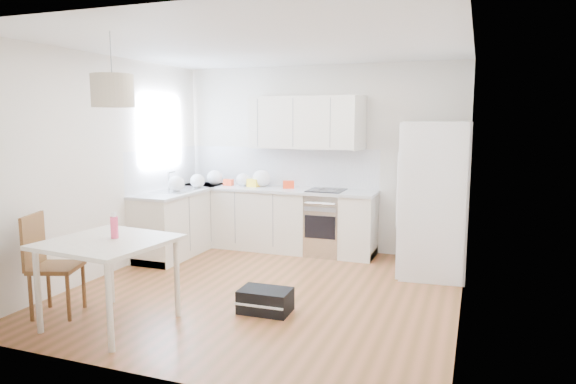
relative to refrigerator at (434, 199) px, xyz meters
The scene contains 29 objects.
floor 2.39m from the refrigerator, 141.27° to the right, with size 4.20×4.20×0.00m, color brown.
ceiling 2.81m from the refrigerator, 141.27° to the right, with size 4.20×4.20×0.00m, color white.
wall_back 1.90m from the refrigerator, 156.94° to the left, with size 4.20×4.20×0.00m, color silver.
wall_left 4.07m from the refrigerator, 160.20° to the right, with size 4.20×4.20×0.00m, color silver.
wall_right 1.48m from the refrigerator, 74.16° to the right, with size 4.20×4.20×0.00m, color silver.
window_glassblock 3.89m from the refrigerator, behind, with size 0.02×1.00×1.00m, color #BFE0F9.
cabinets_back 2.40m from the refrigerator, 169.50° to the left, with size 3.00×0.60×0.88m, color silver.
cabinets_left 3.55m from the refrigerator, behind, with size 0.60×1.80×0.88m, color silver.
counter_back 2.35m from the refrigerator, 169.50° to the left, with size 3.02×0.64×0.04m, color #BABEC0.
counter_left 3.52m from the refrigerator, behind, with size 0.64×1.82×0.04m, color #BABEC0.
backsplash_back 2.44m from the refrigerator, 162.64° to the left, with size 3.00×0.01×0.58m, color white.
backsplash_left 3.82m from the refrigerator, behind, with size 0.01×1.80×0.58m, color white.
upper_cabinets 2.15m from the refrigerator, 163.02° to the left, with size 1.70×0.32×0.75m, color silver.
range_oven 1.65m from the refrigerator, 164.17° to the left, with size 0.50×0.61×0.88m, color silver, non-canonical shape.
sink 3.52m from the refrigerator, behind, with size 0.50×0.80×0.16m, color silver, non-canonical shape.
refrigerator is the anchor object (origin of this frame).
dining_table 3.85m from the refrigerator, 134.46° to the right, with size 1.14×1.14×0.82m.
dining_chair 4.34m from the refrigerator, 140.96° to the right, with size 0.43×0.43×1.01m, color #513018, non-canonical shape.
drink_bottle 3.78m from the refrigerator, 135.14° to the right, with size 0.07×0.07×0.25m, color #F4436B.
gym_bag 2.57m from the refrigerator, 126.56° to the right, with size 0.51×0.33×0.24m, color black.
pendant_lamp 3.94m from the refrigerator, 134.51° to the right, with size 0.38×0.38×0.29m, color beige.
grocery_bag_a 3.34m from the refrigerator, behind, with size 0.25×0.21×0.23m, color white.
grocery_bag_b 2.87m from the refrigerator, behind, with size 0.21×0.18×0.19m, color white.
grocery_bag_c 2.60m from the refrigerator, 168.60° to the left, with size 0.28×0.24×0.25m, color white.
grocery_bag_d 3.38m from the refrigerator, behind, with size 0.22×0.19×0.20m, color white.
grocery_bag_e 3.49m from the refrigerator, behind, with size 0.24×0.20×0.22m, color white.
snack_orange 2.15m from the refrigerator, 167.58° to the left, with size 0.16×0.10×0.11m, color red.
snack_yellow 2.69m from the refrigerator, behind, with size 0.17×0.11×0.12m, color yellow.
snack_red 3.10m from the refrigerator, behind, with size 0.14×0.09×0.10m, color red.
Camera 1 is at (2.20, -5.14, 1.93)m, focal length 32.00 mm.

